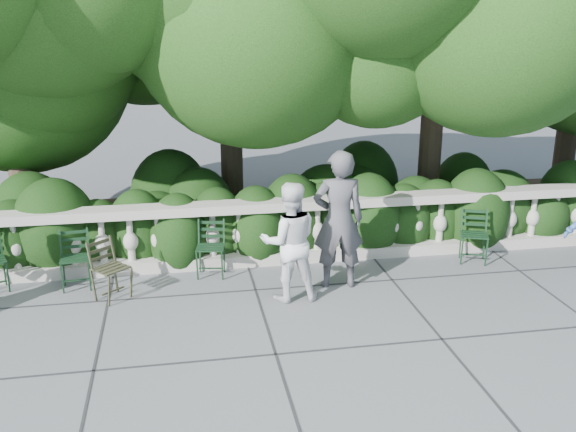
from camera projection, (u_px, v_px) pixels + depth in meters
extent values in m
plane|color=#515258|center=(302.00, 313.00, 8.29)|extent=(90.00, 90.00, 0.00)
cube|color=#9E998E|center=(279.00, 256.00, 9.96)|extent=(12.00, 0.32, 0.18)
cube|color=#9E998E|center=(279.00, 205.00, 9.70)|extent=(12.00, 0.36, 0.14)
cylinder|color=#3F3023|center=(20.00, 162.00, 10.39)|extent=(0.40, 0.40, 2.80)
cylinder|color=#3F3023|center=(231.00, 130.00, 11.45)|extent=(0.40, 0.40, 3.40)
cylinder|color=#3F3023|center=(431.00, 142.00, 11.44)|extent=(0.40, 0.40, 3.00)
cylinder|color=#3F3023|center=(566.00, 142.00, 12.47)|extent=(0.40, 0.40, 2.60)
imported|color=#444348|center=(338.00, 220.00, 8.83)|extent=(0.75, 0.53, 1.96)
imported|color=silver|center=(290.00, 242.00, 8.48)|extent=(0.80, 0.63, 1.62)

